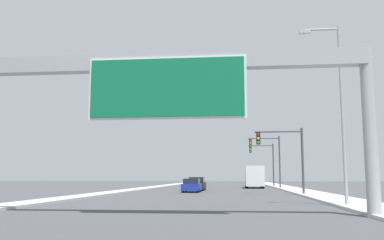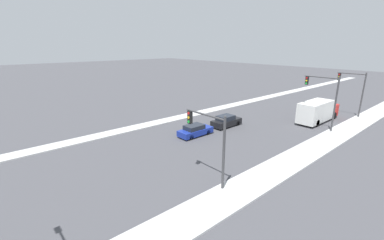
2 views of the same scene
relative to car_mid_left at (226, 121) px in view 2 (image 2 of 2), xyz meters
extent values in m
cube|color=#BDBDBD|center=(11.25, 10.01, -0.64)|extent=(3.00, 120.00, 0.15)
cube|color=#BDBDBD|center=(-7.25, 10.01, -0.64)|extent=(2.00, 120.00, 0.15)
cube|color=black|center=(0.00, 0.05, -0.16)|extent=(1.83, 4.32, 0.77)
cube|color=#1E232D|center=(0.00, -0.16, 0.52)|extent=(1.61, 2.25, 0.58)
cylinder|color=black|center=(-0.80, 1.39, -0.40)|extent=(0.22, 0.64, 0.64)
cylinder|color=black|center=(0.80, 1.39, -0.40)|extent=(0.22, 0.64, 0.64)
cylinder|color=black|center=(-0.80, -1.29, -0.40)|extent=(0.22, 0.64, 0.64)
cylinder|color=black|center=(0.80, -1.29, -0.40)|extent=(0.22, 0.64, 0.64)
cube|color=navy|center=(0.00, -5.50, -0.20)|extent=(1.75, 4.38, 0.68)
cube|color=#1E232D|center=(0.00, -5.72, 0.40)|extent=(1.54, 2.28, 0.53)
cylinder|color=black|center=(-0.76, -4.14, -0.40)|extent=(0.22, 0.64, 0.64)
cylinder|color=black|center=(0.76, -4.14, -0.40)|extent=(0.22, 0.64, 0.64)
cylinder|color=black|center=(-0.76, -6.86, -0.40)|extent=(0.22, 0.64, 0.64)
cylinder|color=black|center=(0.76, -6.86, -0.40)|extent=(0.22, 0.64, 0.64)
cube|color=red|center=(7.00, 14.73, 0.45)|extent=(2.25, 2.38, 1.74)
cube|color=silver|center=(7.00, 10.48, 0.94)|extent=(2.45, 6.13, 2.70)
cylinder|color=black|center=(5.91, 14.61, -0.22)|extent=(0.28, 1.00, 1.00)
cylinder|color=black|center=(8.09, 14.61, -0.22)|extent=(0.28, 1.00, 1.00)
cylinder|color=black|center=(5.91, 8.94, -0.22)|extent=(0.28, 1.00, 1.00)
cylinder|color=black|center=(8.09, 8.94, -0.22)|extent=(0.28, 1.00, 1.00)
cylinder|color=#3D3D3F|center=(10.25, -11.99, 2.17)|extent=(0.20, 0.20, 5.77)
cylinder|color=#3D3D3F|center=(8.22, -11.99, 4.75)|extent=(4.06, 0.14, 0.14)
cube|color=black|center=(6.52, -11.99, 4.18)|extent=(0.35, 0.28, 1.05)
cylinder|color=red|center=(6.52, -12.15, 4.53)|extent=(0.22, 0.04, 0.22)
cylinder|color=yellow|center=(6.52, -12.15, 4.18)|extent=(0.22, 0.04, 0.22)
cylinder|color=green|center=(6.52, -12.15, 3.83)|extent=(0.22, 0.04, 0.22)
cylinder|color=#3D3D3F|center=(10.25, 8.01, 2.75)|extent=(0.20, 0.20, 6.94)
cylinder|color=#3D3D3F|center=(8.19, 8.01, 5.93)|extent=(4.13, 0.14, 0.14)
cube|color=black|center=(6.45, 8.01, 5.35)|extent=(0.35, 0.28, 1.05)
cylinder|color=red|center=(6.45, 7.85, 5.70)|extent=(0.22, 0.04, 0.22)
cylinder|color=yellow|center=(6.45, 7.85, 5.35)|extent=(0.22, 0.04, 0.22)
cylinder|color=green|center=(6.45, 7.85, 5.00)|extent=(0.22, 0.04, 0.22)
cylinder|color=#3D3D3F|center=(10.25, 18.01, 2.63)|extent=(0.20, 0.20, 6.69)
cylinder|color=#3D3D3F|center=(8.35, 18.01, 5.67)|extent=(3.80, 0.14, 0.14)
cube|color=black|center=(6.76, 18.01, 5.09)|extent=(0.35, 0.28, 1.05)
cylinder|color=red|center=(6.76, 17.85, 5.44)|extent=(0.22, 0.04, 0.22)
cylinder|color=yellow|center=(6.76, 17.85, 5.09)|extent=(0.22, 0.04, 0.22)
cylinder|color=green|center=(6.76, 17.85, 4.74)|extent=(0.22, 0.04, 0.22)
camera|label=1|loc=(4.64, -49.62, 0.88)|focal=40.00mm
camera|label=2|loc=(21.59, -24.97, 9.82)|focal=24.00mm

